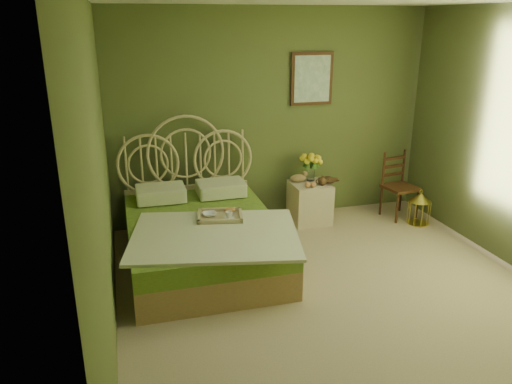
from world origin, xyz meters
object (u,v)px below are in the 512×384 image
object	(u,v)px
bed	(202,235)
birdcage	(419,209)
nightstand	(310,195)
chair	(398,181)

from	to	relation	value
bed	birdcage	bearing A→B (deg)	6.00
bed	nightstand	bearing A→B (deg)	26.25
chair	bed	bearing A→B (deg)	-175.51
birdcage	bed	bearing A→B (deg)	-174.00
bed	chair	world-z (taller)	bed
nightstand	bed	bearing A→B (deg)	-153.75
bed	nightstand	xyz separation A→B (m)	(1.50, 0.74, 0.04)
nightstand	birdcage	world-z (taller)	nightstand
birdcage	chair	bearing A→B (deg)	110.14
nightstand	birdcage	bearing A→B (deg)	-19.08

